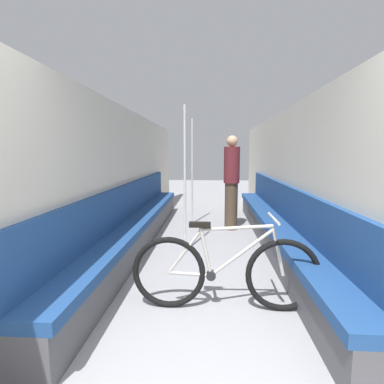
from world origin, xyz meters
TOP-DOWN VIEW (x-y plane):
  - wall_left at (-1.31, 3.39)m, footprint 0.10×9.98m
  - wall_right at (1.31, 3.39)m, footprint 0.10×9.98m
  - bench_seat_row_left at (-1.09, 3.46)m, footprint 0.40×5.92m
  - bench_seat_row_right at (1.09, 3.46)m, footprint 0.40×5.92m
  - bicycle at (0.22, 1.59)m, footprint 1.76×0.46m
  - grab_pole_near at (-0.31, 5.02)m, footprint 0.08×0.08m
  - grab_pole_far at (-0.30, 3.25)m, footprint 0.08×0.08m
  - passenger_standing at (0.47, 4.61)m, footprint 0.30×0.30m

SIDE VIEW (x-z plane):
  - bench_seat_row_left at x=-1.09m, z-range -0.17..0.82m
  - bench_seat_row_right at x=1.09m, z-range -0.17..0.82m
  - bicycle at x=0.22m, z-range -0.08..0.82m
  - passenger_standing at x=0.47m, z-range 0.03..1.83m
  - grab_pole_near at x=-0.31m, z-range -0.03..2.13m
  - grab_pole_far at x=-0.30m, z-range -0.03..2.13m
  - wall_left at x=-1.31m, z-range 0.00..2.18m
  - wall_right at x=1.31m, z-range 0.00..2.18m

